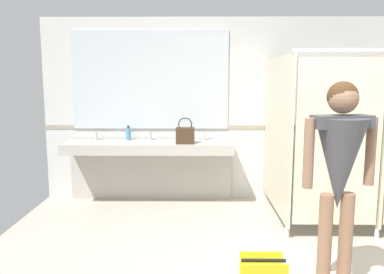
{
  "coord_description": "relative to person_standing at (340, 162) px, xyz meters",
  "views": [
    {
      "loc": [
        -0.93,
        -3.02,
        1.74
      ],
      "look_at": [
        -0.98,
        1.16,
        1.12
      ],
      "focal_mm": 36.43,
      "sensor_mm": 36.0,
      "label": 1
    }
  ],
  "objects": [
    {
      "name": "vanity_counter",
      "position": [
        -1.77,
        2.42,
        -0.45
      ],
      "size": [
        2.33,
        0.57,
        0.99
      ],
      "color": "#B2ADA3",
      "rests_on": "ground_plane"
    },
    {
      "name": "soap_dispenser",
      "position": [
        -2.08,
        2.5,
        -0.13
      ],
      "size": [
        0.07,
        0.07,
        0.21
      ],
      "color": "teal",
      "rests_on": "vanity_counter"
    },
    {
      "name": "wall_back",
      "position": [
        -0.19,
        2.69,
        0.2
      ],
      "size": [
        6.26,
        0.12,
        2.6
      ],
      "primitive_type": "cube",
      "color": "silver",
      "rests_on": "ground_plane"
    },
    {
      "name": "paper_cup",
      "position": [
        -1.36,
        2.27,
        -0.18
      ],
      "size": [
        0.07,
        0.07,
        0.09
      ],
      "primitive_type": "cylinder",
      "color": "white",
      "rests_on": "vanity_counter"
    },
    {
      "name": "person_standing",
      "position": [
        0.0,
        0.0,
        0.0
      ],
      "size": [
        0.59,
        0.46,
        1.73
      ],
      "color": "#8C664C",
      "rests_on": "ground_plane"
    },
    {
      "name": "wall_back_tile_band",
      "position": [
        -0.19,
        2.63,
        -0.05
      ],
      "size": [
        6.26,
        0.01,
        0.06
      ],
      "primitive_type": "cube",
      "color": "#9E937F",
      "rests_on": "wall_back"
    },
    {
      "name": "handbag",
      "position": [
        -1.26,
        2.18,
        -0.1
      ],
      "size": [
        0.25,
        0.13,
        0.35
      ],
      "color": "#3F2D1E",
      "rests_on": "vanity_counter"
    },
    {
      "name": "bathroom_stalls",
      "position": [
        0.88,
        1.64,
        -0.03
      ],
      "size": [
        2.04,
        1.53,
        2.06
      ],
      "color": "beige",
      "rests_on": "ground_plane"
    },
    {
      "name": "mirror_panel",
      "position": [
        -1.77,
        2.62,
        0.63
      ],
      "size": [
        2.23,
        0.02,
        1.39
      ],
      "primitive_type": "cube",
      "color": "silver",
      "rests_on": "wall_back"
    }
  ]
}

